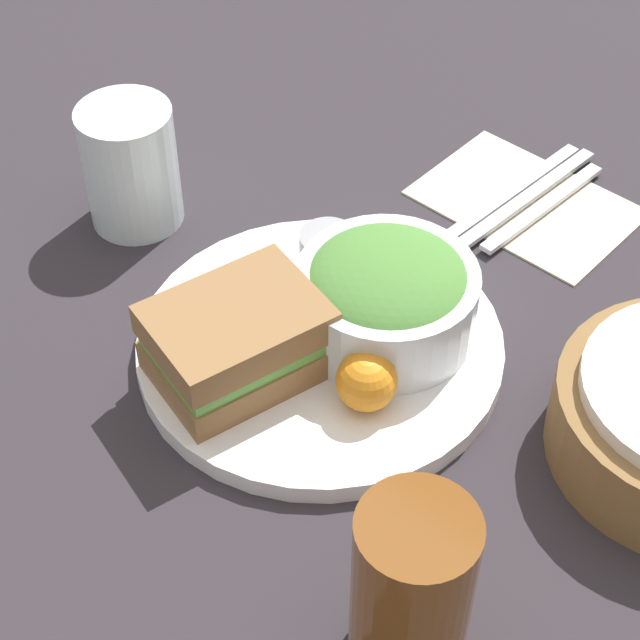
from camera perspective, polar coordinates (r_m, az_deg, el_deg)
ground_plane at (r=0.82m, az=0.00°, el=-1.78°), size 4.00×4.00×0.00m
plate at (r=0.82m, az=0.00°, el=-1.39°), size 0.28×0.28×0.02m
sandwich at (r=0.77m, az=-4.43°, el=-1.09°), size 0.14×0.12×0.06m
salad_bowl at (r=0.80m, az=3.59°, el=1.38°), size 0.14×0.14×0.07m
dressing_cup at (r=0.85m, az=0.43°, el=3.51°), size 0.05×0.05×0.04m
orange_wedge at (r=0.75m, az=2.51°, el=-3.26°), size 0.04×0.04×0.04m
drink_glass at (r=0.62m, az=4.89°, el=-14.31°), size 0.07×0.07×0.13m
napkin at (r=0.97m, az=10.92°, el=6.20°), size 0.13×0.18×0.00m
fork at (r=0.98m, az=10.12°, el=6.90°), size 0.18×0.02×0.01m
knife at (r=0.97m, az=10.96°, el=6.41°), size 0.19×0.02×0.01m
spoon at (r=0.96m, az=11.80°, el=5.91°), size 0.16×0.02×0.01m
water_glass at (r=0.92m, az=-10.06°, el=8.08°), size 0.08×0.08×0.11m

